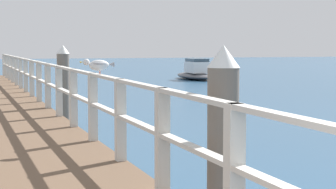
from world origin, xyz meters
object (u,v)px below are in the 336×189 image
Objects in this scene: dock_piling_near at (223,145)px; seagull_foreground at (98,65)px; dock_piling_far at (63,84)px; boat_3 at (195,73)px.

dock_piling_near is 3.49m from seagull_foreground.
dock_piling_near reaches higher than seagull_foreground.
dock_piling_far is 18.41m from boat_3.
boat_3 is (9.67, 21.53, -1.16)m from seagull_foreground.
dock_piling_near is at bearing -171.64° from seagull_foreground.
boat_3 is at bearing -22.33° from seagull_foreground.
dock_piling_far is 5.68m from seagull_foreground.
dock_piling_far reaches higher than seagull_foreground.
seagull_foreground is (-0.39, 3.41, 0.61)m from dock_piling_near.
dock_piling_far is 0.42× the size of boat_3.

